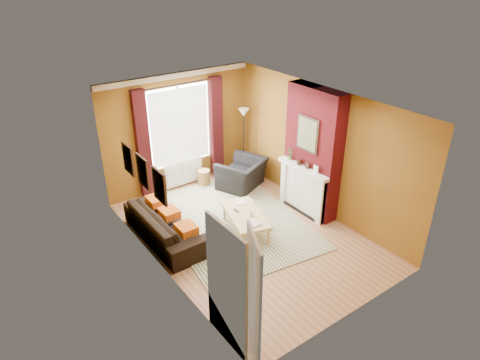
# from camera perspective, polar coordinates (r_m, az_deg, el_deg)

# --- Properties ---
(ground) EXTENTS (5.50, 5.50, 0.00)m
(ground) POSITION_cam_1_polar(r_m,az_deg,el_deg) (8.89, 0.94, -7.20)
(ground) COLOR #936543
(ground) RESTS_ON ground
(room_walls) EXTENTS (3.82, 5.54, 2.83)m
(room_walls) POSITION_cam_1_polar(r_m,az_deg,el_deg) (8.74, 3.21, 2.53)
(room_walls) COLOR brown
(room_walls) RESTS_ON ground
(striped_rug) EXTENTS (3.20, 4.09, 0.02)m
(striped_rug) POSITION_cam_1_polar(r_m,az_deg,el_deg) (9.29, -1.16, -5.45)
(striped_rug) COLOR #354D93
(striped_rug) RESTS_ON ground
(sofa) EXTENTS (0.88, 2.20, 0.64)m
(sofa) POSITION_cam_1_polar(r_m,az_deg,el_deg) (8.72, -9.91, -5.92)
(sofa) COLOR black
(sofa) RESTS_ON ground
(armchair) EXTENTS (1.38, 1.31, 0.71)m
(armchair) POSITION_cam_1_polar(r_m,az_deg,el_deg) (10.49, 0.24, 0.83)
(armchair) COLOR black
(armchair) RESTS_ON ground
(coffee_table) EXTENTS (1.00, 1.45, 0.44)m
(coffee_table) POSITION_cam_1_polar(r_m,az_deg,el_deg) (8.75, 0.73, -4.76)
(coffee_table) COLOR #D2B479
(coffee_table) RESTS_ON ground
(wicker_stool) EXTENTS (0.36, 0.36, 0.39)m
(wicker_stool) POSITION_cam_1_polar(r_m,az_deg,el_deg) (10.72, -4.87, 0.37)
(wicker_stool) COLOR olive
(wicker_stool) RESTS_ON ground
(floor_lamp) EXTENTS (0.29, 0.29, 1.80)m
(floor_lamp) POSITION_cam_1_polar(r_m,az_deg,el_deg) (10.69, 0.49, 7.55)
(floor_lamp) COLOR black
(floor_lamp) RESTS_ON ground
(book_a) EXTENTS (0.25, 0.31, 0.03)m
(book_a) POSITION_cam_1_polar(r_m,az_deg,el_deg) (8.35, 1.31, -6.01)
(book_a) COLOR #999999
(book_a) RESTS_ON coffee_table
(book_b) EXTENTS (0.26, 0.30, 0.02)m
(book_b) POSITION_cam_1_polar(r_m,az_deg,el_deg) (9.09, -0.52, -3.01)
(book_b) COLOR #999999
(book_b) RESTS_ON coffee_table
(mug) EXTENTS (0.13, 0.13, 0.09)m
(mug) POSITION_cam_1_polar(r_m,az_deg,el_deg) (8.61, 1.53, -4.62)
(mug) COLOR #999999
(mug) RESTS_ON coffee_table
(tv_remote) EXTENTS (0.05, 0.15, 0.02)m
(tv_remote) POSITION_cam_1_polar(r_m,az_deg,el_deg) (8.81, -0.50, -4.09)
(tv_remote) COLOR #29292B
(tv_remote) RESTS_ON coffee_table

